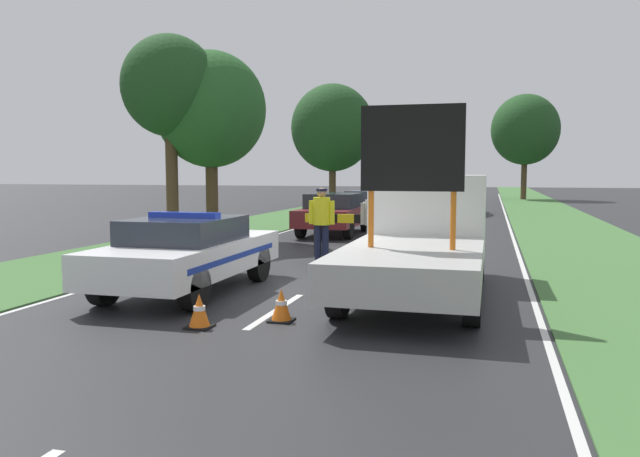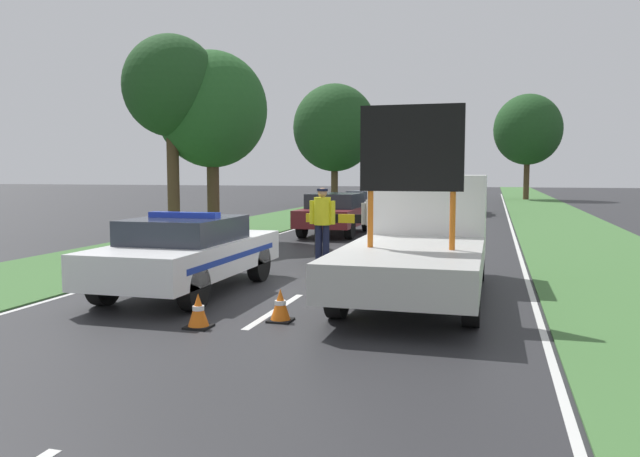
% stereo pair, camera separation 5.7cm
% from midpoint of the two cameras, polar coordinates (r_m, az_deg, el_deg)
% --- Properties ---
extents(ground_plane, '(160.00, 160.00, 0.00)m').
position_cam_midpoint_polar(ground_plane, '(11.78, -1.00, -5.48)').
color(ground_plane, '#28282B').
extents(lane_markings, '(8.05, 68.66, 0.01)m').
position_cam_midpoint_polar(lane_markings, '(29.42, 8.93, 0.91)').
color(lane_markings, silver).
rests_on(lane_markings, ground).
extents(grass_verge_left, '(3.95, 120.00, 0.03)m').
position_cam_midpoint_polar(grass_verge_left, '(32.54, -1.33, 1.40)').
color(grass_verge_left, '#427038').
rests_on(grass_verge_left, ground).
extents(grass_verge_right, '(3.95, 120.00, 0.03)m').
position_cam_midpoint_polar(grass_verge_right, '(31.30, 20.41, 0.92)').
color(grass_verge_right, '#427038').
rests_on(grass_verge_right, ground).
extents(police_car, '(1.88, 4.62, 1.47)m').
position_cam_midpoint_polar(police_car, '(11.55, -12.10, -2.12)').
color(police_car, white).
rests_on(police_car, ground).
extents(work_truck, '(2.19, 6.05, 3.22)m').
position_cam_midpoint_polar(work_truck, '(11.62, 9.24, -0.49)').
color(work_truck, white).
rests_on(work_truck, ground).
extents(road_barrier, '(2.62, 0.08, 1.09)m').
position_cam_midpoint_polar(road_barrier, '(16.09, 3.04, 0.60)').
color(road_barrier, black).
rests_on(road_barrier, ground).
extents(police_officer, '(0.65, 0.41, 1.80)m').
position_cam_midpoint_polar(police_officer, '(15.18, 0.05, 1.00)').
color(police_officer, '#191E38').
rests_on(police_officer, ground).
extents(pedestrian_civilian, '(0.61, 0.39, 1.71)m').
position_cam_midpoint_polar(pedestrian_civilian, '(15.56, 4.74, 0.84)').
color(pedestrian_civilian, '#232326').
rests_on(pedestrian_civilian, ground).
extents(traffic_cone_near_police, '(0.35, 0.35, 0.49)m').
position_cam_midpoint_polar(traffic_cone_near_police, '(8.97, -11.15, -7.41)').
color(traffic_cone_near_police, black).
rests_on(traffic_cone_near_police, ground).
extents(traffic_cone_centre_front, '(0.34, 0.34, 0.48)m').
position_cam_midpoint_polar(traffic_cone_centre_front, '(9.20, -3.73, -7.03)').
color(traffic_cone_centre_front, black).
rests_on(traffic_cone_centre_front, ground).
extents(queued_car_wagon_maroon, '(1.86, 4.53, 1.44)m').
position_cam_midpoint_polar(queued_car_wagon_maroon, '(21.73, 1.26, 1.46)').
color(queued_car_wagon_maroon, maroon).
rests_on(queued_car_wagon_maroon, ground).
extents(queued_car_sedan_silver, '(1.76, 4.20, 1.34)m').
position_cam_midpoint_polar(queued_car_sedan_silver, '(28.04, 4.19, 2.19)').
color(queued_car_sedan_silver, '#B2B2B7').
rests_on(queued_car_sedan_silver, ground).
extents(queued_car_sedan_black, '(1.72, 4.36, 1.44)m').
position_cam_midpoint_polar(queued_car_sedan_black, '(33.16, 12.79, 2.62)').
color(queued_car_sedan_black, black).
rests_on(queued_car_sedan_black, ground).
extents(queued_car_hatch_blue, '(1.79, 4.60, 1.50)m').
position_cam_midpoint_polar(queued_car_hatch_blue, '(40.48, 8.14, 3.23)').
color(queued_car_hatch_blue, navy).
rests_on(queued_car_hatch_blue, ground).
extents(roadside_tree_near_left, '(5.17, 5.17, 8.14)m').
position_cam_midpoint_polar(roadside_tree_near_left, '(51.24, 18.23, 8.57)').
color(roadside_tree_near_left, '#4C3823').
rests_on(roadside_tree_near_left, ground).
extents(roadside_tree_near_right, '(3.45, 3.45, 5.94)m').
position_cam_midpoint_polar(roadside_tree_near_right, '(20.10, -10.05, 10.61)').
color(roadside_tree_near_right, '#4C3823').
rests_on(roadside_tree_near_right, ground).
extents(roadside_tree_mid_left, '(5.20, 5.20, 7.65)m').
position_cam_midpoint_polar(roadside_tree_mid_left, '(39.57, 1.11, 9.17)').
color(roadside_tree_mid_left, '#4C3823').
rests_on(roadside_tree_mid_left, ground).
extents(roadside_tree_mid_right, '(2.90, 2.90, 6.28)m').
position_cam_midpoint_polar(roadside_tree_mid_right, '(19.70, -13.63, 12.41)').
color(roadside_tree_mid_right, '#4C3823').
rests_on(roadside_tree_mid_right, ground).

